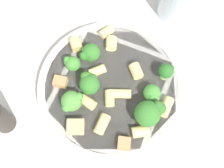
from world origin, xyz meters
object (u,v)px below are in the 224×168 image
Objects in this scene: broccoli_floret_2 at (89,83)px; rigatoni_9 at (136,71)px; broccoli_floret_6 at (166,71)px; broccoli_floret_4 at (72,63)px; broccoli_floret_3 at (152,94)px; chicken_chunk_0 at (124,144)px; broccoli_floret_1 at (151,111)px; rigatoni_6 at (88,102)px; rigatoni_7 at (123,92)px; rigatoni_2 at (110,98)px; rigatoni_8 at (98,70)px; chicken_chunk_2 at (60,82)px; rigatoni_0 at (102,124)px; rigatoni_5 at (166,107)px; chicken_chunk_1 at (76,127)px; rigatoni_10 at (111,43)px; pasta_bowl at (112,89)px; rigatoni_4 at (140,132)px; rigatoni_1 at (106,32)px; broccoli_floret_5 at (90,53)px; broccoli_floret_0 at (72,101)px; rigatoni_3 at (76,44)px.

rigatoni_9 is (0.03, 0.07, -0.01)m from broccoli_floret_2.
broccoli_floret_4 is at bearing -140.64° from broccoli_floret_6.
broccoli_floret_3 is 0.08m from chicken_chunk_0.
broccoli_floret_1 is 0.09m from rigatoni_6.
broccoli_floret_4 is 0.09m from rigatoni_7.
rigatoni_6 is (-0.02, -0.03, 0.00)m from rigatoni_2.
rigatoni_7 is 0.05m from rigatoni_8.
rigatoni_2 is at bearing 25.55° from chicken_chunk_2.
chicken_chunk_0 is (0.04, 0.00, -0.00)m from rigatoni_0.
rigatoni_5 is 0.14m from chicken_chunk_1.
broccoli_floret_6 is at bearing 69.08° from rigatoni_7.
pasta_bowl is at bearing -43.99° from rigatoni_10.
rigatoni_9 is (-0.06, 0.04, -0.02)m from broccoli_floret_1.
rigatoni_0 is 0.06m from rigatoni_4.
rigatoni_1 is at bearing 148.86° from rigatoni_7.
broccoli_floret_5 reaches higher than rigatoni_9.
broccoli_floret_5 is 0.12m from chicken_chunk_1.
rigatoni_2 is 0.07m from chicken_chunk_0.
rigatoni_0 is (0.05, 0.01, -0.01)m from broccoli_floret_0.
broccoli_floret_4 is 0.08m from rigatoni_2.
rigatoni_8 is (-0.05, 0.02, -0.00)m from rigatoni_2.
chicken_chunk_0 is at bearing -34.05° from pasta_bowl.
broccoli_floret_3 is 1.51× the size of chicken_chunk_2.
pasta_bowl is 0.05m from broccoli_floret_2.
chicken_chunk_1 is (-0.07, -0.03, 0.00)m from chicken_chunk_0.
broccoli_floret_2 is at bearing 153.30° from rigatoni_0.
rigatoni_6 is (0.08, -0.05, -0.00)m from rigatoni_3.
rigatoni_6 is (0.02, -0.02, -0.01)m from broccoli_floret_2.
broccoli_floret_2 reaches higher than chicken_chunk_1.
rigatoni_2 is at bearing -22.46° from rigatoni_8.
rigatoni_8 is at bearing -6.67° from rigatoni_3.
broccoli_floret_4 is 0.10m from chicken_chunk_1.
rigatoni_5 is (0.01, 0.03, -0.02)m from broccoli_floret_1.
broccoli_floret_5 is 0.12m from broccoli_floret_6.
broccoli_floret_0 is at bearing -87.20° from broccoli_floret_2.
broccoli_floret_0 reaches higher than broccoli_floret_3.
chicken_chunk_0 is 0.75× the size of chicken_chunk_1.
rigatoni_10 is (-0.13, 0.02, 0.00)m from rigatoni_5.
broccoli_floret_6 is 0.12m from rigatoni_0.
broccoli_floret_0 reaches higher than rigatoni_7.
chicken_chunk_1 is (-0.05, -0.11, -0.01)m from broccoli_floret_3.
rigatoni_2 is at bearing -88.02° from rigatoni_9.
broccoli_floret_1 is 1.86× the size of rigatoni_6.
rigatoni_0 is 1.37× the size of rigatoni_1.
rigatoni_0 and rigatoni_6 have the same top height.
chicken_chunk_1 is (0.08, -0.14, 0.00)m from rigatoni_1.
rigatoni_9 is (-0.04, 0.01, -0.01)m from broccoli_floret_3.
rigatoni_10 is (-0.08, 0.10, 0.00)m from rigatoni_0.
rigatoni_8 reaches higher than chicken_chunk_2.
pasta_bowl is 9.71× the size of rigatoni_6.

